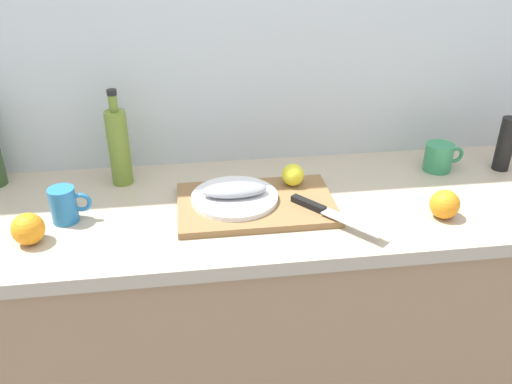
% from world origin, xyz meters
% --- Properties ---
extents(back_wall, '(3.20, 0.05, 2.50)m').
position_xyz_m(back_wall, '(0.00, 0.33, 1.25)').
color(back_wall, silver).
rests_on(back_wall, ground_plane).
extents(kitchen_counter, '(2.00, 0.60, 0.90)m').
position_xyz_m(kitchen_counter, '(0.00, 0.00, 0.45)').
color(kitchen_counter, '#9E7A56').
rests_on(kitchen_counter, ground_plane).
extents(cutting_board, '(0.45, 0.28, 0.02)m').
position_xyz_m(cutting_board, '(-0.07, -0.02, 0.91)').
color(cutting_board, olive).
rests_on(cutting_board, kitchen_counter).
extents(white_plate, '(0.25, 0.25, 0.01)m').
position_xyz_m(white_plate, '(-0.13, -0.01, 0.93)').
color(white_plate, white).
rests_on(white_plate, cutting_board).
extents(fish_fillet, '(0.19, 0.08, 0.04)m').
position_xyz_m(fish_fillet, '(-0.13, -0.01, 0.95)').
color(fish_fillet, gray).
rests_on(fish_fillet, white_plate).
extents(chef_knife, '(0.21, 0.24, 0.02)m').
position_xyz_m(chef_knife, '(0.11, -0.11, 0.93)').
color(chef_knife, silver).
rests_on(chef_knife, cutting_board).
extents(lemon_0, '(0.07, 0.07, 0.07)m').
position_xyz_m(lemon_0, '(0.06, 0.06, 0.95)').
color(lemon_0, yellow).
rests_on(lemon_0, cutting_board).
extents(olive_oil_bottle, '(0.06, 0.06, 0.30)m').
position_xyz_m(olive_oil_bottle, '(-0.46, 0.19, 1.02)').
color(olive_oil_bottle, olive).
rests_on(olive_oil_bottle, kitchen_counter).
extents(coffee_mug_1, '(0.13, 0.09, 0.09)m').
position_xyz_m(coffee_mug_1, '(0.55, 0.14, 0.95)').
color(coffee_mug_1, '#338C59').
rests_on(coffee_mug_1, kitchen_counter).
extents(coffee_mug_2, '(0.11, 0.07, 0.10)m').
position_xyz_m(coffee_mug_2, '(-0.59, -0.03, 0.95)').
color(coffee_mug_2, '#2672B2').
rests_on(coffee_mug_2, kitchen_counter).
extents(orange_0, '(0.08, 0.08, 0.08)m').
position_xyz_m(orange_0, '(-0.66, -0.12, 0.94)').
color(orange_0, orange).
rests_on(orange_0, kitchen_counter).
extents(orange_1, '(0.08, 0.08, 0.08)m').
position_xyz_m(orange_1, '(0.44, -0.15, 0.94)').
color(orange_1, orange).
rests_on(orange_1, kitchen_counter).
extents(pepper_mill, '(0.05, 0.05, 0.18)m').
position_xyz_m(pepper_mill, '(0.76, 0.12, 0.99)').
color(pepper_mill, black).
rests_on(pepper_mill, kitchen_counter).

